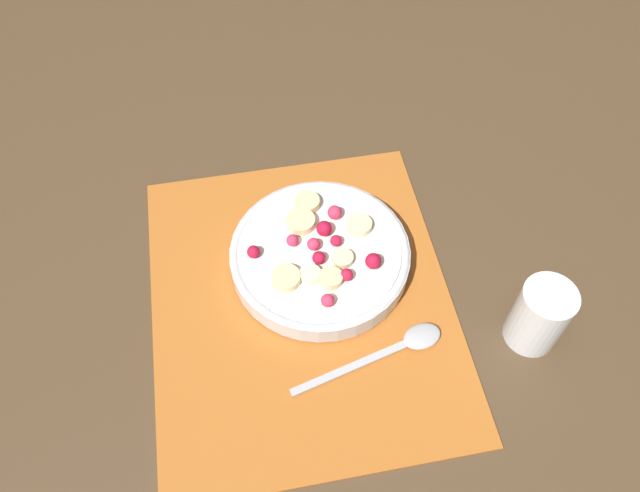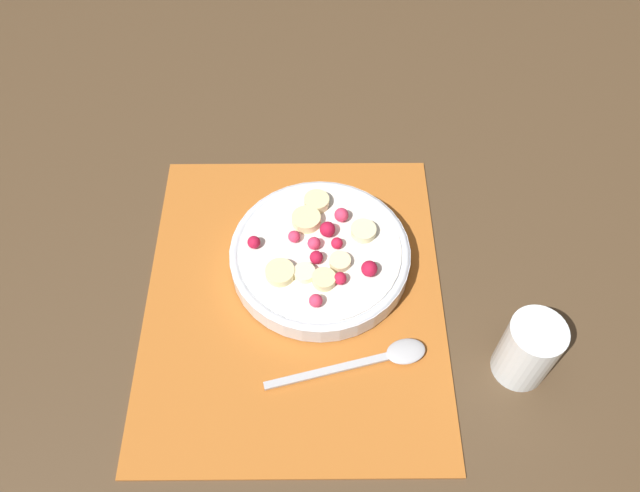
% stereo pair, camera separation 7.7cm
% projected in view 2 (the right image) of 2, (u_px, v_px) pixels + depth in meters
% --- Properties ---
extents(ground_plane, '(3.00, 3.00, 0.00)m').
position_uv_depth(ground_plane, '(294.00, 297.00, 0.78)').
color(ground_plane, '#4C3823').
extents(placemat, '(0.44, 0.37, 0.01)m').
position_uv_depth(placemat, '(294.00, 296.00, 0.77)').
color(placemat, '#B26023').
rests_on(placemat, ground_plane).
extents(fruit_bowl, '(0.23, 0.23, 0.05)m').
position_uv_depth(fruit_bowl, '(320.00, 254.00, 0.78)').
color(fruit_bowl, silver).
rests_on(fruit_bowl, placemat).
extents(spoon, '(0.07, 0.19, 0.01)m').
position_uv_depth(spoon, '(382.00, 357.00, 0.72)').
color(spoon, '#B2B2B7').
rests_on(spoon, placemat).
extents(drinking_glass, '(0.06, 0.06, 0.09)m').
position_uv_depth(drinking_glass, '(528.00, 350.00, 0.69)').
color(drinking_glass, white).
rests_on(drinking_glass, ground_plane).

